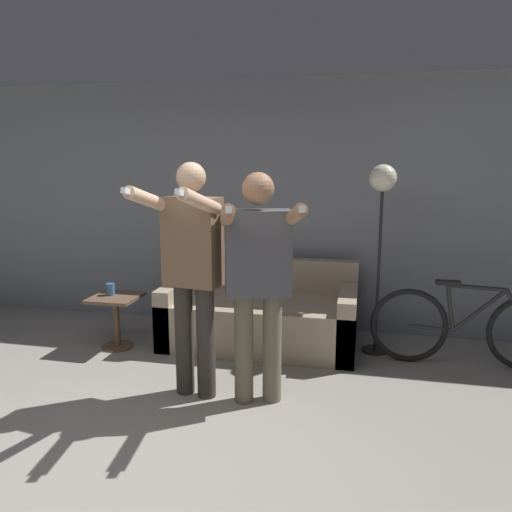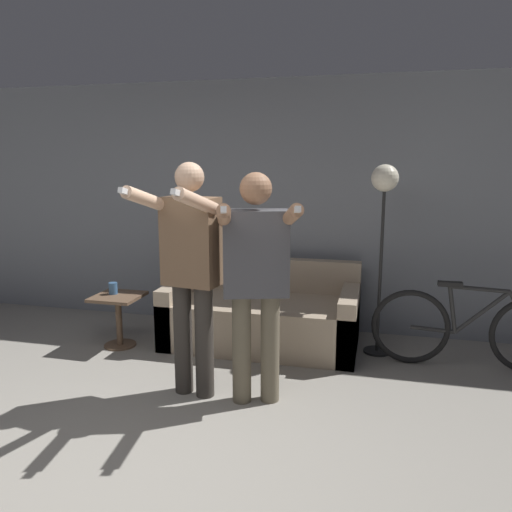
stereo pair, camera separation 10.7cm
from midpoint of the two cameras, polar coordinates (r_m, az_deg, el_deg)
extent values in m
plane|color=gray|center=(3.23, -16.04, -23.10)|extent=(16.00, 16.00, 0.00)
cube|color=gray|center=(5.38, -1.33, 5.76)|extent=(10.00, 0.05, 2.60)
cube|color=tan|center=(4.92, 1.29, -7.54)|extent=(1.84, 0.93, 0.45)
cube|color=tan|center=(5.18, 2.28, -2.05)|extent=(1.84, 0.14, 0.34)
cube|color=tan|center=(5.14, -7.94, -6.02)|extent=(0.16, 0.93, 0.59)
cube|color=tan|center=(4.79, 11.23, -7.37)|extent=(0.16, 0.93, 0.59)
cylinder|color=#38332D|center=(3.92, -7.56, -9.31)|extent=(0.14, 0.14, 0.87)
cylinder|color=#38332D|center=(3.83, -5.13, -9.72)|extent=(0.14, 0.14, 0.87)
cube|color=brown|center=(3.68, -6.61, 1.64)|extent=(0.44, 0.28, 0.65)
sphere|color=#D8AD8C|center=(3.64, -6.77, 8.96)|extent=(0.21, 0.21, 0.21)
cylinder|color=#D8AD8C|center=(3.54, -11.40, 6.30)|extent=(0.17, 0.51, 0.22)
cube|color=white|center=(3.34, -13.76, 7.13)|extent=(0.05, 0.13, 0.07)
cylinder|color=#D8AD8C|center=(3.34, -5.80, 6.19)|extent=(0.17, 0.51, 0.22)
cube|color=white|center=(3.13, -7.94, 7.10)|extent=(0.05, 0.13, 0.07)
cylinder|color=#6B604C|center=(3.74, -0.82, -10.57)|extent=(0.14, 0.14, 0.82)
cylinder|color=#6B604C|center=(3.76, 2.44, -10.50)|extent=(0.14, 0.14, 0.82)
cube|color=#4C4C51|center=(3.55, 0.85, 0.33)|extent=(0.51, 0.35, 0.62)
sphere|color=#9E7051|center=(3.50, 0.87, 7.71)|extent=(0.23, 0.23, 0.23)
cylinder|color=#9E7051|center=(3.26, -2.74, 4.59)|extent=(0.24, 0.51, 0.21)
cube|color=white|center=(3.01, -2.71, 5.21)|extent=(0.07, 0.13, 0.06)
cylinder|color=#9E7051|center=(3.29, 5.04, 4.63)|extent=(0.24, 0.51, 0.21)
cube|color=white|center=(3.05, 5.71, 5.24)|extent=(0.07, 0.13, 0.06)
ellipsoid|color=silver|center=(5.25, -2.72, 0.77)|extent=(0.32, 0.13, 0.14)
sphere|color=silver|center=(5.20, -1.29, 1.22)|extent=(0.09, 0.09, 0.09)
ellipsoid|color=silver|center=(5.32, -4.38, 0.38)|extent=(0.18, 0.04, 0.04)
cone|color=silver|center=(5.19, -1.51, 1.58)|extent=(0.03, 0.03, 0.03)
cone|color=silver|center=(5.22, -1.41, 1.63)|extent=(0.03, 0.03, 0.03)
cylinder|color=black|center=(4.93, 14.23, -10.50)|extent=(0.25, 0.25, 0.02)
cylinder|color=black|center=(4.71, 14.67, -1.77)|extent=(0.03, 0.03, 1.55)
sphere|color=white|center=(4.61, 15.18, 8.60)|extent=(0.24, 0.24, 0.24)
cylinder|color=brown|center=(5.11, -14.66, -9.79)|extent=(0.31, 0.31, 0.02)
cylinder|color=brown|center=(5.03, -14.79, -7.31)|extent=(0.06, 0.06, 0.48)
cube|color=brown|center=(4.96, -14.93, -4.52)|extent=(0.44, 0.44, 0.03)
cylinder|color=#3D6693|center=(5.00, -15.43, -3.58)|extent=(0.08, 0.08, 0.11)
torus|color=black|center=(4.66, 17.86, -7.71)|extent=(0.67, 0.05, 0.67)
cylinder|color=#282828|center=(4.69, 25.01, -5.85)|extent=(0.43, 0.04, 0.41)
cylinder|color=#282828|center=(4.64, 22.15, -5.67)|extent=(0.10, 0.04, 0.41)
cylinder|color=#282828|center=(4.63, 24.80, -3.44)|extent=(0.47, 0.04, 0.05)
cylinder|color=#282828|center=(4.68, 20.13, -7.89)|extent=(0.37, 0.04, 0.05)
cube|color=black|center=(4.58, 21.94, -2.99)|extent=(0.20, 0.07, 0.04)
camera|label=1|loc=(0.05, -89.26, 0.14)|focal=35.00mm
camera|label=2|loc=(0.05, 90.74, -0.14)|focal=35.00mm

